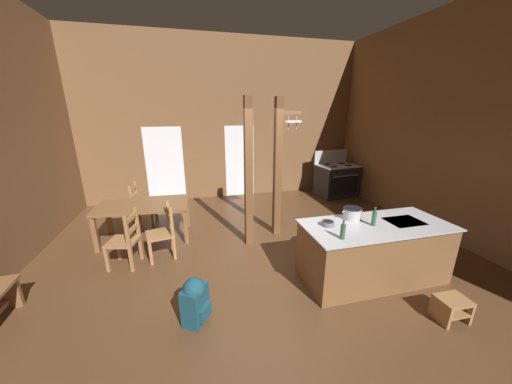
{
  "coord_description": "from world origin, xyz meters",
  "views": [
    {
      "loc": [
        -1.07,
        -3.7,
        2.48
      ],
      "look_at": [
        0.03,
        0.6,
        1.1
      ],
      "focal_mm": 18.64,
      "sensor_mm": 36.0,
      "label": 1
    }
  ],
  "objects_px": {
    "backpack": "(195,299)",
    "stockpot_on_counter": "(352,213)",
    "kitchen_island": "(373,251)",
    "bottle_tall_on_counter": "(374,218)",
    "mixing_bowl_on_counter": "(328,223)",
    "ladderback_chair_near_window": "(126,240)",
    "step_stool": "(452,307)",
    "bottle_short_on_counter": "(343,231)",
    "dining_table": "(144,208)",
    "ladderback_chair_at_table_end": "(163,232)",
    "ladderback_chair_by_post": "(142,205)",
    "stove_range": "(336,180)"
  },
  "relations": [
    {
      "from": "mixing_bowl_on_counter",
      "to": "bottle_tall_on_counter",
      "type": "distance_m",
      "value": 0.66
    },
    {
      "from": "ladderback_chair_at_table_end",
      "to": "step_stool",
      "type": "bearing_deg",
      "value": -34.9
    },
    {
      "from": "kitchen_island",
      "to": "mixing_bowl_on_counter",
      "type": "distance_m",
      "value": 0.87
    },
    {
      "from": "dining_table",
      "to": "ladderback_chair_near_window",
      "type": "height_order",
      "value": "ladderback_chair_near_window"
    },
    {
      "from": "backpack",
      "to": "stove_range",
      "type": "bearing_deg",
      "value": 43.7
    },
    {
      "from": "kitchen_island",
      "to": "backpack",
      "type": "distance_m",
      "value": 2.65
    },
    {
      "from": "ladderback_chair_near_window",
      "to": "ladderback_chair_at_table_end",
      "type": "bearing_deg",
      "value": 15.12
    },
    {
      "from": "stockpot_on_counter",
      "to": "bottle_tall_on_counter",
      "type": "xyz_separation_m",
      "value": [
        0.16,
        -0.3,
        0.02
      ]
    },
    {
      "from": "dining_table",
      "to": "bottle_tall_on_counter",
      "type": "distance_m",
      "value": 4.11
    },
    {
      "from": "dining_table",
      "to": "ladderback_chair_at_table_end",
      "type": "relative_size",
      "value": 1.83
    },
    {
      "from": "kitchen_island",
      "to": "ladderback_chair_near_window",
      "type": "xyz_separation_m",
      "value": [
        -3.67,
        1.29,
        0.01
      ]
    },
    {
      "from": "ladderback_chair_by_post",
      "to": "dining_table",
      "type": "bearing_deg",
      "value": -77.69
    },
    {
      "from": "stove_range",
      "to": "bottle_short_on_counter",
      "type": "xyz_separation_m",
      "value": [
        -2.37,
        -4.1,
        0.51
      ]
    },
    {
      "from": "ladderback_chair_at_table_end",
      "to": "bottle_short_on_counter",
      "type": "height_order",
      "value": "bottle_short_on_counter"
    },
    {
      "from": "step_stool",
      "to": "ladderback_chair_at_table_end",
      "type": "height_order",
      "value": "ladderback_chair_at_table_end"
    },
    {
      "from": "backpack",
      "to": "stockpot_on_counter",
      "type": "xyz_separation_m",
      "value": [
        2.4,
        0.53,
        0.66
      ]
    },
    {
      "from": "kitchen_island",
      "to": "bottle_tall_on_counter",
      "type": "relative_size",
      "value": 7.64
    },
    {
      "from": "step_stool",
      "to": "ladderback_chair_at_table_end",
      "type": "relative_size",
      "value": 0.39
    },
    {
      "from": "dining_table",
      "to": "stockpot_on_counter",
      "type": "bearing_deg",
      "value": -31.06
    },
    {
      "from": "stove_range",
      "to": "ladderback_chair_by_post",
      "type": "xyz_separation_m",
      "value": [
        -5.3,
        -0.79,
        -0.03
      ]
    },
    {
      "from": "ladderback_chair_at_table_end",
      "to": "bottle_tall_on_counter",
      "type": "bearing_deg",
      "value": -25.79
    },
    {
      "from": "ladderback_chair_by_post",
      "to": "bottle_tall_on_counter",
      "type": "distance_m",
      "value": 4.75
    },
    {
      "from": "backpack",
      "to": "dining_table",
      "type": "bearing_deg",
      "value": 109.16
    },
    {
      "from": "mixing_bowl_on_counter",
      "to": "backpack",
      "type": "bearing_deg",
      "value": -168.38
    },
    {
      "from": "stove_range",
      "to": "mixing_bowl_on_counter",
      "type": "distance_m",
      "value": 4.39
    },
    {
      "from": "step_stool",
      "to": "dining_table",
      "type": "bearing_deg",
      "value": 140.22
    },
    {
      "from": "ladderback_chair_at_table_end",
      "to": "dining_table",
      "type": "bearing_deg",
      "value": 116.17
    },
    {
      "from": "bottle_tall_on_counter",
      "to": "bottle_short_on_counter",
      "type": "xyz_separation_m",
      "value": [
        -0.66,
        -0.26,
        -0.01
      ]
    },
    {
      "from": "step_stool",
      "to": "stockpot_on_counter",
      "type": "bearing_deg",
      "value": 116.27
    },
    {
      "from": "stove_range",
      "to": "dining_table",
      "type": "xyz_separation_m",
      "value": [
        -5.13,
        -1.58,
        0.17
      ]
    },
    {
      "from": "bottle_short_on_counter",
      "to": "ladderback_chair_near_window",
      "type": "bearing_deg",
      "value": 151.87
    },
    {
      "from": "step_stool",
      "to": "bottle_short_on_counter",
      "type": "height_order",
      "value": "bottle_short_on_counter"
    },
    {
      "from": "dining_table",
      "to": "ladderback_chair_by_post",
      "type": "xyz_separation_m",
      "value": [
        -0.17,
        0.79,
        -0.2
      ]
    },
    {
      "from": "ladderback_chair_by_post",
      "to": "backpack",
      "type": "bearing_deg",
      "value": -72.44
    },
    {
      "from": "ladderback_chair_at_table_end",
      "to": "bottle_short_on_counter",
      "type": "distance_m",
      "value": 2.98
    },
    {
      "from": "kitchen_island",
      "to": "dining_table",
      "type": "xyz_separation_m",
      "value": [
        -3.5,
        2.24,
        0.21
      ]
    },
    {
      "from": "backpack",
      "to": "bottle_short_on_counter",
      "type": "relative_size",
      "value": 2.23
    },
    {
      "from": "ladderback_chair_at_table_end",
      "to": "stockpot_on_counter",
      "type": "relative_size",
      "value": 2.79
    },
    {
      "from": "bottle_tall_on_counter",
      "to": "backpack",
      "type": "bearing_deg",
      "value": -174.76
    },
    {
      "from": "stockpot_on_counter",
      "to": "bottle_short_on_counter",
      "type": "height_order",
      "value": "bottle_short_on_counter"
    },
    {
      "from": "kitchen_island",
      "to": "stockpot_on_counter",
      "type": "height_order",
      "value": "stockpot_on_counter"
    },
    {
      "from": "step_stool",
      "to": "backpack",
      "type": "distance_m",
      "value": 3.12
    },
    {
      "from": "stove_range",
      "to": "step_stool",
      "type": "relative_size",
      "value": 3.57
    },
    {
      "from": "step_stool",
      "to": "mixing_bowl_on_counter",
      "type": "relative_size",
      "value": 1.99
    },
    {
      "from": "stockpot_on_counter",
      "to": "bottle_short_on_counter",
      "type": "bearing_deg",
      "value": -132.31
    },
    {
      "from": "dining_table",
      "to": "ladderback_chair_by_post",
      "type": "distance_m",
      "value": 0.83
    },
    {
      "from": "kitchen_island",
      "to": "bottle_tall_on_counter",
      "type": "distance_m",
      "value": 0.56
    },
    {
      "from": "mixing_bowl_on_counter",
      "to": "step_stool",
      "type": "bearing_deg",
      "value": -45.75
    },
    {
      "from": "backpack",
      "to": "stockpot_on_counter",
      "type": "bearing_deg",
      "value": 12.48
    },
    {
      "from": "ladderback_chair_near_window",
      "to": "stockpot_on_counter",
      "type": "distance_m",
      "value": 3.62
    }
  ]
}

